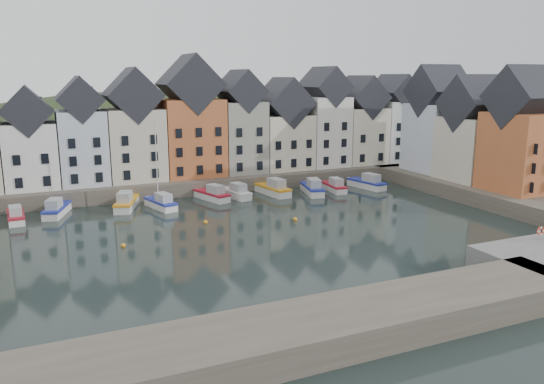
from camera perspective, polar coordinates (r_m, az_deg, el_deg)
ground at (r=55.62m, az=-0.77°, el=-5.00°), size 260.00×260.00×0.00m
far_quay at (r=83.02m, az=-8.91°, el=1.39°), size 90.00×16.00×2.00m
right_quay at (r=79.17m, az=23.75°, el=-0.05°), size 14.00×54.00×2.00m
near_wall at (r=32.88m, az=-1.84°, el=-15.99°), size 50.00×6.00×2.00m
hillside at (r=112.35m, az=-12.06°, el=-5.82°), size 153.60×70.40×64.00m
far_terrace at (r=80.88m, az=-6.52°, el=6.82°), size 72.37×8.16×17.78m
right_terrace at (r=80.75m, az=21.12°, el=6.09°), size 8.30×24.25×16.36m
mooring_buoys at (r=59.06m, az=-6.39°, el=-3.88°), size 20.50×5.50×0.50m
boat_a at (r=68.47m, az=-25.84°, el=-2.36°), size 2.13×5.83×2.20m
boat_b at (r=69.56m, az=-22.18°, el=-1.76°), size 3.78×6.59×2.42m
boat_c at (r=70.05m, az=-15.40°, el=-1.14°), size 4.23×7.10×2.60m
boat_d at (r=69.17m, az=-11.84°, el=-1.14°), size 3.36×6.34×11.58m
boat_e at (r=72.83m, az=-6.42°, el=-0.30°), size 3.77×6.61×2.43m
boat_f at (r=73.96m, az=-3.92°, el=-0.07°), size 3.09×6.42×2.37m
boat_g at (r=75.63m, az=0.13°, el=0.32°), size 3.24×7.25×2.69m
boat_h at (r=76.37m, az=4.37°, el=0.37°), size 3.59×6.99×2.57m
boat_i at (r=78.52m, az=6.70°, el=0.59°), size 2.39×6.06×2.27m
boat_j at (r=81.28m, az=10.23°, el=0.94°), size 3.33×6.89×2.54m
life_ring_post at (r=53.86m, az=26.89°, el=-3.79°), size 0.80×0.17×1.30m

